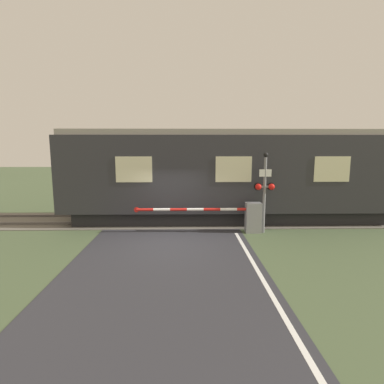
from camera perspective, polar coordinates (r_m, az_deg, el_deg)
The scene contains 5 objects.
ground_plane at distance 10.81m, azimuth -4.30°, elevation -9.49°, with size 80.00×80.00×0.00m, color #475638.
track_bed at distance 13.85m, azimuth -3.59°, elevation -5.30°, with size 36.00×3.20×0.13m.
train at distance 13.63m, azimuth 6.97°, elevation 3.19°, with size 14.59×2.82×4.06m.
crossing_barrier at distance 11.99m, azimuth 9.94°, elevation -4.57°, with size 4.98×0.44×1.18m.
signal_post at distance 11.88m, azimuth 13.67°, elevation 0.78°, with size 0.81×0.26×3.14m.
Camera 1 is at (0.60, -10.26, 3.37)m, focal length 28.00 mm.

